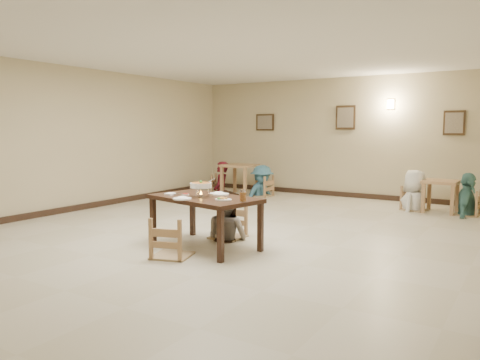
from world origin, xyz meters
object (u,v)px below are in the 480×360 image
Objects in this scene: main_table at (205,202)px; bg_table_left at (240,170)px; chair_near at (172,219)px; main_diner at (228,190)px; curry_warmer at (201,185)px; bg_table_right at (441,187)px; bg_chair_lr at (262,177)px; drink_glass at (243,196)px; bg_chair_rr at (467,191)px; bg_chair_rl at (415,188)px; bg_diner_d at (468,173)px; bg_diner_c at (416,170)px; bg_chair_ll at (221,175)px; bg_diner_b at (262,165)px; bg_diner_a at (221,162)px; chair_far at (228,206)px.

bg_table_left is (-2.49, 4.89, -0.00)m from main_table.
chair_near is 1.23× the size of bg_table_left.
main_diner reaches higher than curry_warmer.
bg_chair_lr reaches higher than bg_table_right.
drink_glass reaches higher than bg_table_right.
curry_warmer is 5.70m from bg_chair_rr.
drink_glass is 0.20× the size of bg_table_left.
bg_diner_d is (1.01, -0.06, 0.37)m from bg_chair_rl.
curry_warmer is 2.10× the size of drink_glass.
bg_diner_c is at bearing -101.35° from main_diner.
bg_diner_c is (1.94, 4.92, -0.05)m from curry_warmer.
bg_chair_ll is 0.60× the size of bg_diner_b.
bg_chair_lr reaches higher than bg_chair_ll.
drink_glass is at bearing -139.16° from bg_diner_b.
chair_near is 0.73m from curry_warmer.
bg_chair_lr is 0.59× the size of bg_diner_a.
bg_chair_lr is (1.25, 0.02, 0.03)m from bg_chair_ll.
bg_table_right is at bearing 71.27° from drink_glass.
bg_diner_a is at bearing 104.89° from bg_diner_b.
chair_near reaches higher than main_table.
main_diner reaches higher than bg_table_left.
bg_chair_rl is 0.61× the size of bg_diner_b.
bg_chair_rl is at bearing -169.87° from bg_diner_c.
bg_table_right is (2.47, 5.54, 0.02)m from chair_near.
bg_diner_d reaches higher than bg_diner_b.
bg_table_left is 1.23× the size of bg_table_right.
bg_diner_b is (0.00, 0.00, 0.30)m from bg_chair_lr.
bg_table_right is 0.43× the size of bg_diner_b.
bg_chair_lr is (0.63, 0.07, -0.16)m from bg_table_left.
bg_chair_lr is (-1.81, 4.29, -0.01)m from chair_far.
bg_diner_d is (2.95, 4.16, 0.34)m from chair_far.
main_diner reaches higher than chair_near.
bg_diner_a is at bearing -86.52° from bg_chair_rr.
bg_chair_rl is (1.94, 4.22, -0.03)m from chair_far.
bg_table_right is at bearing 68.83° from bg_diner_a.
bg_chair_ll is (-3.11, 4.35, -0.30)m from main_diner.
bg_table_left is 5.40m from bg_chair_rr.
drink_glass is at bearing -108.73° from bg_table_right.
bg_diner_d is at bearing -79.98° from bg_chair_rl.
main_table is 1.80× the size of bg_chair_rr.
bg_table_right is at bearing 75.73° from main_table.
bg_chair_ll is at bearing 179.48° from bg_table_right.
main_diner is 0.90× the size of bg_diner_d.
main_table is at bearing -86.83° from chair_far.
bg_diner_c is at bearing -108.65° from bg_chair_ll.
chair_near is 6.24m from bg_chair_rr.
bg_table_left is at bearing 90.73° from bg_diner_d.
bg_table_right is at bearing -0.03° from bg_table_left.
chair_near is 5.89m from bg_chair_lr.
bg_chair_lr is at bearing -90.21° from chair_near.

